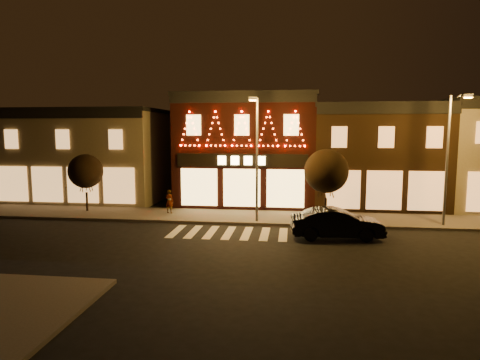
# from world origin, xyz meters

# --- Properties ---
(ground) EXTENTS (120.00, 120.00, 0.00)m
(ground) POSITION_xyz_m (0.00, 0.00, 0.00)
(ground) COLOR black
(ground) RESTS_ON ground
(sidewalk_far) EXTENTS (44.00, 4.00, 0.15)m
(sidewalk_far) POSITION_xyz_m (2.00, 8.00, 0.07)
(sidewalk_far) COLOR #47423D
(sidewalk_far) RESTS_ON ground
(building_left) EXTENTS (12.20, 8.28, 7.30)m
(building_left) POSITION_xyz_m (-13.00, 13.99, 3.66)
(building_left) COLOR #756B53
(building_left) RESTS_ON ground
(building_pulp) EXTENTS (10.20, 8.34, 8.30)m
(building_pulp) POSITION_xyz_m (0.00, 13.98, 4.16)
(building_pulp) COLOR black
(building_pulp) RESTS_ON ground
(building_right_a) EXTENTS (9.20, 8.28, 7.50)m
(building_right_a) POSITION_xyz_m (9.50, 13.99, 3.76)
(building_right_a) COLOR #302011
(building_right_a) RESTS_ON ground
(streetlamp_mid) EXTENTS (0.48, 1.70, 7.40)m
(streetlamp_mid) POSITION_xyz_m (1.31, 6.38, 4.49)
(streetlamp_mid) COLOR #59595E
(streetlamp_mid) RESTS_ON sidewalk_far
(streetlamp_right) EXTENTS (0.69, 1.71, 7.46)m
(streetlamp_right) POSITION_xyz_m (12.31, 6.66, 4.53)
(streetlamp_right) COLOR #59595E
(streetlamp_right) RESTS_ON sidewalk_far
(tree_left) EXTENTS (2.32, 2.32, 3.89)m
(tree_left) POSITION_xyz_m (-10.53, 8.38, 2.87)
(tree_left) COLOR black
(tree_left) RESTS_ON sidewalk_far
(tree_right) EXTENTS (2.63, 2.63, 4.40)m
(tree_right) POSITION_xyz_m (5.46, 6.85, 3.23)
(tree_right) COLOR black
(tree_right) RESTS_ON sidewalk_far
(dark_sedan) EXTENTS (4.90, 2.05, 1.57)m
(dark_sedan) POSITION_xyz_m (5.80, 3.63, 0.79)
(dark_sedan) COLOR black
(dark_sedan) RESTS_ON ground
(pedestrian) EXTENTS (0.66, 0.53, 1.58)m
(pedestrian) POSITION_xyz_m (-4.65, 8.24, 0.94)
(pedestrian) COLOR gray
(pedestrian) RESTS_ON sidewalk_far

